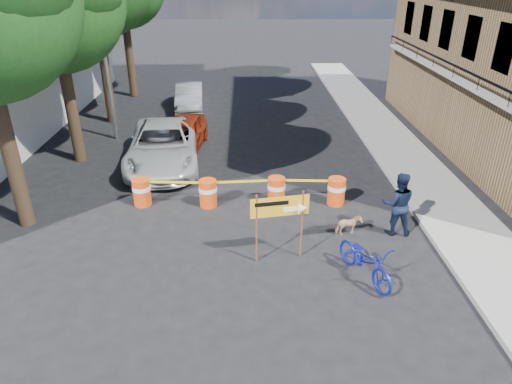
{
  "coord_description": "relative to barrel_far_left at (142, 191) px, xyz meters",
  "views": [
    {
      "loc": [
        -0.21,
        -10.08,
        7.0
      ],
      "look_at": [
        0.08,
        1.35,
        1.3
      ],
      "focal_mm": 32.0,
      "sensor_mm": 36.0,
      "label": 1
    }
  ],
  "objects": [
    {
      "name": "sedan_silver",
      "position": [
        0.37,
        11.18,
        0.19
      ],
      "size": [
        1.7,
        4.11,
        1.32
      ],
      "primitive_type": "imported",
      "rotation": [
        0.0,
        0.0,
        0.08
      ],
      "color": "#ACAEB3",
      "rests_on": "ground"
    },
    {
      "name": "dog",
      "position": [
        6.29,
        -2.02,
        -0.16
      ],
      "size": [
        0.78,
        0.48,
        0.61
      ],
      "primitive_type": "imported",
      "rotation": [
        0.0,
        0.0,
        1.79
      ],
      "color": "tan",
      "rests_on": "ground"
    },
    {
      "name": "barrel_far_right",
      "position": [
        6.28,
        -0.11,
        0.0
      ],
      "size": [
        0.58,
        0.58,
        0.9
      ],
      "color": "#D23D0C",
      "rests_on": "ground"
    },
    {
      "name": "barrel_mid_left",
      "position": [
        2.14,
        -0.13,
        0.0
      ],
      "size": [
        0.58,
        0.58,
        0.9
      ],
      "color": "#D23D0C",
      "rests_on": "ground"
    },
    {
      "name": "detour_sign",
      "position": [
        4.41,
        -3.14,
        0.96
      ],
      "size": [
        1.5,
        0.38,
        1.95
      ],
      "rotation": [
        0.0,
        0.0,
        0.17
      ],
      "color": "#592D19",
      "rests_on": "ground"
    },
    {
      "name": "pedestrian",
      "position": [
        7.65,
        -1.94,
        0.48
      ],
      "size": [
        1.01,
        0.83,
        1.9
      ],
      "primitive_type": "imported",
      "rotation": [
        0.0,
        0.0,
        3.01
      ],
      "color": "black",
      "rests_on": "ground"
    },
    {
      "name": "barrel_far_left",
      "position": [
        0.0,
        0.0,
        0.0
      ],
      "size": [
        0.58,
        0.58,
        0.9
      ],
      "color": "#D23D0C",
      "rests_on": "ground"
    },
    {
      "name": "suv_white",
      "position": [
        0.2,
        3.37,
        0.32
      ],
      "size": [
        3.08,
        5.87,
        1.58
      ],
      "primitive_type": "imported",
      "rotation": [
        0.0,
        0.0,
        0.08
      ],
      "color": "silver",
      "rests_on": "ground"
    },
    {
      "name": "barrel_mid_right",
      "position": [
        4.34,
        0.0,
        0.0
      ],
      "size": [
        0.58,
        0.58,
        0.9
      ],
      "color": "#D23D0C",
      "rests_on": "ground"
    },
    {
      "name": "bicycle",
      "position": [
        6.26,
        -4.05,
        0.54
      ],
      "size": [
        1.08,
        1.26,
        2.03
      ],
      "primitive_type": "imported",
      "rotation": [
        0.0,
        0.0,
        0.42
      ],
      "color": "#141EA6",
      "rests_on": "ground"
    },
    {
      "name": "sedan_red",
      "position": [
        0.76,
        5.0,
        0.21
      ],
      "size": [
        1.98,
        4.15,
        1.37
      ],
      "primitive_type": "imported",
      "rotation": [
        0.0,
        0.0,
        -0.09
      ],
      "color": "#9A280C",
      "rests_on": "ground"
    },
    {
      "name": "sidewalk_east",
      "position": [
        9.76,
        2.86,
        -0.4
      ],
      "size": [
        2.4,
        40.0,
        0.15
      ],
      "primitive_type": "cube",
      "color": "gray",
      "rests_on": "ground"
    },
    {
      "name": "ground",
      "position": [
        3.56,
        -3.14,
        -0.47
      ],
      "size": [
        120.0,
        120.0,
        0.0
      ],
      "primitive_type": "plane",
      "color": "black",
      "rests_on": "ground"
    },
    {
      "name": "streetlamp",
      "position": [
        -2.37,
        6.36,
        3.9
      ],
      "size": [
        1.25,
        0.18,
        8.0
      ],
      "color": "gray",
      "rests_on": "ground"
    }
  ]
}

